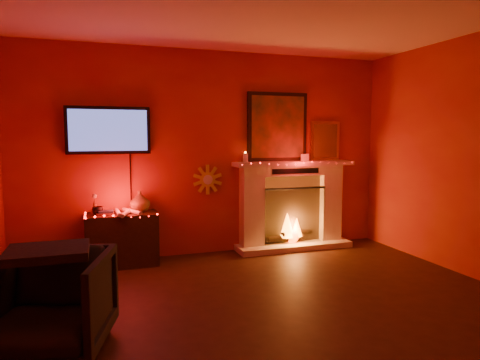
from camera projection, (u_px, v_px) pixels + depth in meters
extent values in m
plane|color=black|center=(289.00, 330.00, 3.49)|extent=(5.00, 5.00, 0.00)
plane|color=#A21A1A|center=(211.00, 153.00, 5.71)|extent=(5.00, 0.00, 5.00)
cube|color=beige|center=(294.00, 246.00, 6.02)|extent=(1.65, 0.40, 0.08)
cube|color=beige|center=(252.00, 211.00, 5.86)|extent=(0.30, 0.22, 0.95)
cube|color=beige|center=(329.00, 206.00, 6.24)|extent=(0.30, 0.22, 0.95)
cube|color=beige|center=(292.00, 170.00, 6.00)|extent=(1.50, 0.22, 0.14)
cube|color=beige|center=(294.00, 164.00, 5.93)|extent=(1.72, 0.34, 0.06)
cube|color=#987558|center=(290.00, 208.00, 6.11)|extent=(0.90, 0.10, 0.95)
cube|color=black|center=(295.00, 216.00, 5.95)|extent=(0.90, 0.02, 0.78)
cylinder|color=black|center=(286.00, 238.00, 6.03)|extent=(0.55, 0.09, 0.09)
cylinder|color=black|center=(297.00, 233.00, 6.10)|extent=(0.51, 0.18, 0.08)
cone|color=orange|center=(287.00, 225.00, 6.02)|extent=(0.20, 0.20, 0.34)
cone|color=orange|center=(297.00, 227.00, 6.08)|extent=(0.16, 0.16, 0.26)
sphere|color=#FF3F07|center=(292.00, 236.00, 6.06)|extent=(0.18, 0.18, 0.18)
cube|color=black|center=(277.00, 127.00, 5.94)|extent=(0.88, 0.05, 0.95)
cube|color=#B54318|center=(278.00, 127.00, 5.92)|extent=(0.78, 0.01, 0.85)
cube|color=#BB8637|center=(325.00, 141.00, 6.20)|extent=(0.46, 0.04, 0.56)
cube|color=#A88026|center=(325.00, 141.00, 6.18)|extent=(0.38, 0.01, 0.48)
cylinder|color=beige|center=(245.00, 158.00, 5.75)|extent=(0.07, 0.07, 0.12)
cube|color=beige|center=(305.00, 157.00, 6.00)|extent=(0.12, 0.01, 0.10)
cube|color=black|center=(108.00, 130.00, 5.23)|extent=(1.00, 0.06, 0.58)
cube|color=#3F4EA4|center=(109.00, 130.00, 5.20)|extent=(0.92, 0.01, 0.50)
cylinder|color=black|center=(131.00, 180.00, 5.38)|extent=(0.02, 0.02, 0.66)
cylinder|color=gold|center=(208.00, 180.00, 5.71)|extent=(0.20, 0.03, 0.20)
cylinder|color=beige|center=(208.00, 180.00, 5.70)|extent=(0.13, 0.01, 0.13)
cube|color=black|center=(122.00, 239.00, 5.22)|extent=(0.85, 0.42, 0.64)
imported|color=brown|center=(140.00, 201.00, 5.30)|extent=(0.25, 0.25, 0.26)
imported|color=black|center=(98.00, 211.00, 5.08)|extent=(0.13, 0.13, 0.10)
cylinder|color=beige|center=(118.00, 212.00, 5.12)|extent=(0.06, 0.38, 0.05)
cylinder|color=beige|center=(126.00, 213.00, 5.07)|extent=(0.15, 0.38, 0.05)
cylinder|color=beige|center=(132.00, 211.00, 5.19)|extent=(0.22, 0.36, 0.05)
cube|color=maroon|center=(105.00, 214.00, 5.06)|extent=(0.20, 0.14, 0.03)
cube|color=#1F354A|center=(106.00, 212.00, 5.07)|extent=(0.17, 0.12, 0.02)
imported|color=black|center=(51.00, 304.00, 3.10)|extent=(0.97, 0.99, 0.74)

